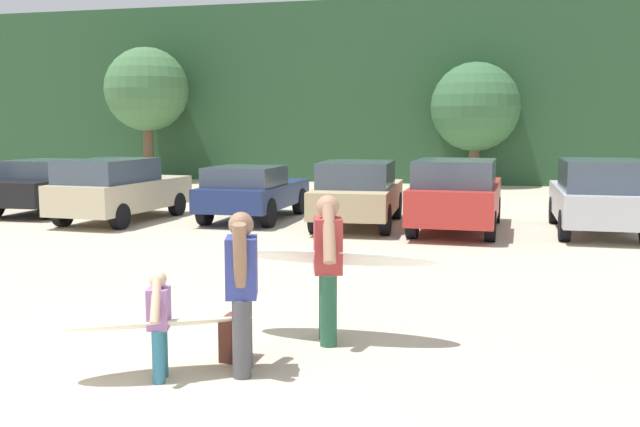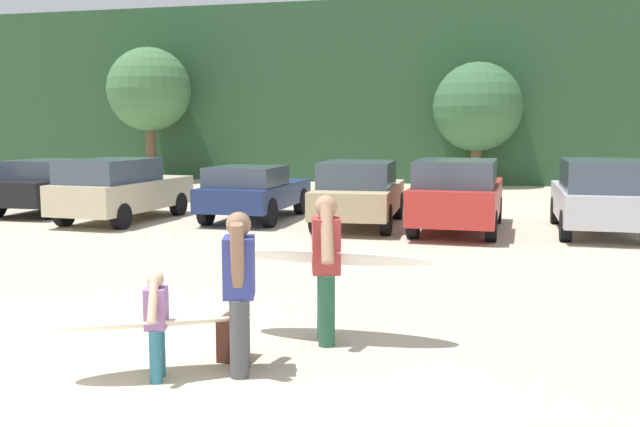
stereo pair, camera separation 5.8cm
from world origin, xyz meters
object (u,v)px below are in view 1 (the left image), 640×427
parked_car_black (51,185)px  parked_car_red (457,194)px  parked_car_tan (358,193)px  person_companion (242,283)px  surfboard_white (335,258)px  surfboard_cream (158,324)px  person_child (159,319)px  parked_car_champagne (119,189)px  parked_car_navy (253,191)px  parked_car_silver (599,195)px  person_adult (328,260)px  backpack_dropped (235,338)px

parked_car_black → parked_car_red: parked_car_red is taller
parked_car_tan → person_companion: 10.35m
person_companion → surfboard_white: 1.44m
parked_car_red → surfboard_cream: (-2.13, -10.33, -0.33)m
person_child → surfboard_cream: 0.13m
parked_car_tan → surfboard_white: parked_car_tan is taller
parked_car_champagne → person_child: bearing=-145.4°
parked_car_champagne → surfboard_white: parked_car_champagne is taller
parked_car_tan → parked_car_navy: bearing=78.0°
person_companion → surfboard_cream: (-0.74, -0.29, -0.37)m
parked_car_champagne → person_companion: size_ratio=2.65×
parked_car_black → parked_car_silver: bearing=-92.1°
person_adult → parked_car_champagne: bearing=-65.8°
person_adult → surfboard_cream: size_ratio=0.89×
parked_car_navy → person_adult: person_adult is taller
surfboard_cream → parked_car_silver: bearing=-144.2°
parked_car_black → person_child: bearing=-141.9°
parked_car_black → person_companion: person_companion is taller
parked_car_black → person_child: (8.90, -11.24, -0.17)m
parked_car_navy → parked_car_red: 5.15m
parked_car_navy → person_child: bearing=-164.8°
person_companion → parked_car_black: bearing=-65.5°
parked_car_tan → parked_car_black: bearing=83.1°
parked_car_navy → parked_car_champagne: bearing=109.2°
parked_car_black → backpack_dropped: size_ratio=9.08×
parked_car_red → person_child: (-2.07, -10.42, -0.25)m
parked_car_red → person_companion: size_ratio=2.86×
parked_car_red → parked_car_silver: parked_car_silver is taller
parked_car_champagne → surfboard_white: size_ratio=1.82×
person_companion → surfboard_cream: 0.88m
parked_car_champagne → parked_car_silver: bearing=-83.1°
parked_car_black → surfboard_white: bearing=-133.4°
parked_car_tan → person_adult: person_adult is taller
parked_car_champagne → person_child: (6.15, -10.04, -0.23)m
person_companion → parked_car_silver: bearing=-130.0°
parked_car_navy → parked_car_silver: (8.14, -0.34, 0.12)m
parked_car_black → person_companion: bearing=-138.8°
parked_car_champagne → person_companion: person_companion is taller
person_adult → parked_car_black: bearing=-60.6°
surfboard_white → parked_car_red: bearing=-95.6°
person_companion → person_adult: bearing=-132.5°
person_companion → parked_car_navy: bearing=-87.9°
parked_car_silver → person_child: 11.93m
parked_car_black → surfboard_white: (10.19, -9.55, 0.16)m
parked_car_tan → parked_car_silver: parked_car_silver is taller
surfboard_white → parked_car_silver: bearing=-113.2°
parked_car_red → parked_car_silver: 3.06m
parked_car_tan → backpack_dropped: size_ratio=9.73×
parked_car_navy → parked_car_tan: size_ratio=0.92×
surfboard_cream → parked_car_tan: bearing=-117.4°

